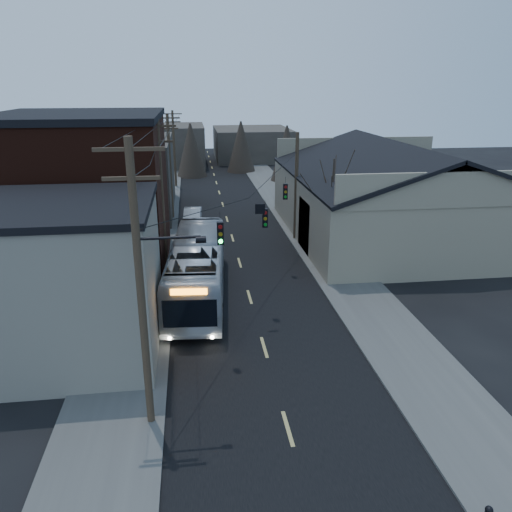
{
  "coord_description": "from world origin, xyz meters",
  "views": [
    {
      "loc": [
        -3.13,
        -12.95,
        12.04
      ],
      "look_at": [
        0.23,
        12.78,
        3.0
      ],
      "focal_mm": 35.0,
      "sensor_mm": 36.0,
      "label": 1
    }
  ],
  "objects": [
    {
      "name": "road_surface",
      "position": [
        0.0,
        30.0,
        0.01
      ],
      "size": [
        9.0,
        110.0,
        0.02
      ],
      "primitive_type": "cube",
      "color": "black",
      "rests_on": "ground"
    },
    {
      "name": "building_far_right",
      "position": [
        7.0,
        70.0,
        2.5
      ],
      "size": [
        12.0,
        14.0,
        5.0
      ],
      "primitive_type": "cube",
      "color": "#37312C",
      "rests_on": "ground"
    },
    {
      "name": "bare_tree",
      "position": [
        6.5,
        20.0,
        3.6
      ],
      "size": [
        0.4,
        0.4,
        7.2
      ],
      "primitive_type": "cone",
      "color": "black",
      "rests_on": "ground"
    },
    {
      "name": "parked_car",
      "position": [
        -3.17,
        30.69,
        0.71
      ],
      "size": [
        1.78,
        4.4,
        1.42
      ],
      "primitive_type": "imported",
      "rotation": [
        0.0,
        0.0,
        -0.07
      ],
      "color": "#B6BABE",
      "rests_on": "ground"
    },
    {
      "name": "building_far_left",
      "position": [
        -6.0,
        65.0,
        3.0
      ],
      "size": [
        10.0,
        12.0,
        6.0
      ],
      "primitive_type": "cube",
      "color": "#37312C",
      "rests_on": "ground"
    },
    {
      "name": "bus",
      "position": [
        -3.0,
        14.62,
        1.75
      ],
      "size": [
        3.89,
        12.78,
        3.51
      ],
      "primitive_type": "imported",
      "rotation": [
        0.0,
        0.0,
        3.07
      ],
      "color": "#B3B9C0",
      "rests_on": "ground"
    },
    {
      "name": "warehouse",
      "position": [
        13.0,
        25.0,
        2.7
      ],
      "size": [
        16.16,
        20.6,
        7.73
      ],
      "color": "gray",
      "rests_on": "ground"
    },
    {
      "name": "building_brick",
      "position": [
        -10.0,
        20.0,
        5.0
      ],
      "size": [
        10.0,
        12.0,
        10.0
      ],
      "primitive_type": "cube",
      "color": "black",
      "rests_on": "ground"
    },
    {
      "name": "building_clapboard",
      "position": [
        -9.0,
        9.0,
        3.5
      ],
      "size": [
        8.0,
        8.0,
        7.0
      ],
      "primitive_type": "cube",
      "color": "slate",
      "rests_on": "ground"
    },
    {
      "name": "utility_lines",
      "position": [
        -3.11,
        24.14,
        4.95
      ],
      "size": [
        11.24,
        45.28,
        10.5
      ],
      "color": "#382B1E",
      "rests_on": "ground"
    },
    {
      "name": "building_left_far",
      "position": [
        -9.5,
        36.0,
        3.5
      ],
      "size": [
        9.0,
        14.0,
        7.0
      ],
      "primitive_type": "cube",
      "color": "#37312C",
      "rests_on": "ground"
    },
    {
      "name": "sidewalk_left",
      "position": [
        -6.5,
        30.0,
        0.06
      ],
      "size": [
        4.0,
        110.0,
        0.12
      ],
      "primitive_type": "cube",
      "color": "#474744",
      "rests_on": "ground"
    },
    {
      "name": "ground",
      "position": [
        0.0,
        0.0,
        0.0
      ],
      "size": [
        160.0,
        160.0,
        0.0
      ],
      "primitive_type": "plane",
      "color": "black",
      "rests_on": "ground"
    },
    {
      "name": "sidewalk_right",
      "position": [
        6.5,
        30.0,
        0.06
      ],
      "size": [
        4.0,
        110.0,
        0.12
      ],
      "primitive_type": "cube",
      "color": "#474744",
      "rests_on": "ground"
    }
  ]
}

